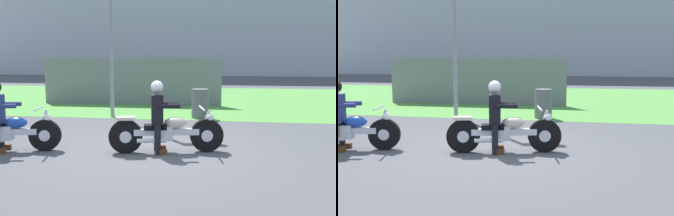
{
  "view_description": "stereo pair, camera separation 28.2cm",
  "coord_description": "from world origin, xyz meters",
  "views": [
    {
      "loc": [
        1.41,
        -7.47,
        1.87
      ],
      "look_at": [
        0.24,
        0.12,
        0.85
      ],
      "focal_mm": 41.84,
      "sensor_mm": 36.0,
      "label": 1
    },
    {
      "loc": [
        1.69,
        -7.43,
        1.87
      ],
      "look_at": [
        0.24,
        0.12,
        0.85
      ],
      "focal_mm": 41.84,
      "sensor_mm": 36.0,
      "label": 2
    }
  ],
  "objects": [
    {
      "name": "motorcycle_follow",
      "position": [
        -2.87,
        -0.48,
        0.39
      ],
      "size": [
        2.07,
        0.77,
        0.87
      ],
      "rotation": [
        0.0,
        0.0,
        0.22
      ],
      "color": "black",
      "rests_on": "ground"
    },
    {
      "name": "trash_can",
      "position": [
        0.58,
        4.32,
        0.44
      ],
      "size": [
        0.52,
        0.52,
        0.89
      ],
      "primitive_type": "cylinder",
      "color": "#595E5B",
      "rests_on": "ground"
    },
    {
      "name": "rider_lead",
      "position": [
        0.09,
        -0.12,
        0.82
      ],
      "size": [
        0.62,
        0.54,
        1.41
      ],
      "rotation": [
        0.0,
        0.0,
        0.22
      ],
      "color": "black",
      "rests_on": "ground"
    },
    {
      "name": "fence_segment",
      "position": [
        -2.33,
        7.25,
        0.9
      ],
      "size": [
        7.0,
        0.06,
        1.8
      ],
      "primitive_type": "cube",
      "color": "slate",
      "rests_on": "ground"
    },
    {
      "name": "ground",
      "position": [
        0.0,
        0.0,
        0.0
      ],
      "size": [
        120.0,
        120.0,
        0.0
      ],
      "primitive_type": "plane",
      "color": "#4C4C51"
    },
    {
      "name": "motorcycle_lead",
      "position": [
        0.25,
        -0.08,
        0.4
      ],
      "size": [
        2.21,
        0.79,
        0.88
      ],
      "rotation": [
        0.0,
        0.0,
        0.22
      ],
      "color": "black",
      "rests_on": "ground"
    },
    {
      "name": "grass_verge",
      "position": [
        0.0,
        9.78,
        0.0
      ],
      "size": [
        60.0,
        12.0,
        0.01
      ],
      "primitive_type": "cube",
      "color": "#549342",
      "rests_on": "ground"
    }
  ]
}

